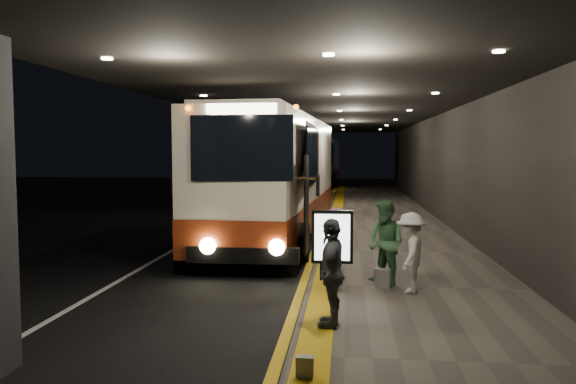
{
  "coord_description": "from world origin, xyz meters",
  "views": [
    {
      "loc": [
        3.3,
        -14.65,
        2.92
      ],
      "look_at": [
        1.54,
        1.92,
        1.7
      ],
      "focal_mm": 35.0,
      "sensor_mm": 36.0,
      "label": 1
    }
  ],
  "objects_px": {
    "bag_polka": "(383,278)",
    "info_sign": "(332,239)",
    "bag_plain": "(305,367)",
    "coach_second": "(309,169)",
    "stanchion_post": "(321,254)",
    "passenger_waiting_white": "(411,252)",
    "passenger_boarding": "(339,245)",
    "passenger_waiting_green": "(386,243)",
    "coach_third": "(319,164)",
    "passenger_waiting_grey": "(332,273)",
    "coach_main": "(277,181)"
  },
  "relations": [
    {
      "from": "passenger_waiting_green",
      "to": "passenger_waiting_white",
      "type": "height_order",
      "value": "passenger_waiting_green"
    },
    {
      "from": "coach_third",
      "to": "passenger_boarding",
      "type": "relative_size",
      "value": 7.75
    },
    {
      "from": "coach_main",
      "to": "stanchion_post",
      "type": "distance_m",
      "value": 7.05
    },
    {
      "from": "info_sign",
      "to": "passenger_waiting_grey",
      "type": "bearing_deg",
      "value": -89.16
    },
    {
      "from": "coach_third",
      "to": "passenger_waiting_white",
      "type": "xyz_separation_m",
      "value": [
        3.63,
        -36.31,
        -0.89
      ]
    },
    {
      "from": "coach_main",
      "to": "coach_third",
      "type": "xyz_separation_m",
      "value": [
        -0.04,
        28.82,
        -0.09
      ]
    },
    {
      "from": "coach_main",
      "to": "coach_second",
      "type": "bearing_deg",
      "value": 93.0
    },
    {
      "from": "passenger_waiting_green",
      "to": "bag_polka",
      "type": "bearing_deg",
      "value": -60.66
    },
    {
      "from": "stanchion_post",
      "to": "coach_main",
      "type": "bearing_deg",
      "value": 104.9
    },
    {
      "from": "coach_third",
      "to": "stanchion_post",
      "type": "bearing_deg",
      "value": -84.09
    },
    {
      "from": "bag_polka",
      "to": "bag_plain",
      "type": "relative_size",
      "value": 1.41
    },
    {
      "from": "bag_polka",
      "to": "coach_second",
      "type": "bearing_deg",
      "value": 97.67
    },
    {
      "from": "passenger_boarding",
      "to": "passenger_waiting_green",
      "type": "distance_m",
      "value": 1.01
    },
    {
      "from": "coach_second",
      "to": "passenger_boarding",
      "type": "bearing_deg",
      "value": -84.9
    },
    {
      "from": "passenger_waiting_grey",
      "to": "coach_main",
      "type": "bearing_deg",
      "value": -162.4
    },
    {
      "from": "coach_second",
      "to": "passenger_waiting_grey",
      "type": "distance_m",
      "value": 25.89
    },
    {
      "from": "bag_polka",
      "to": "passenger_waiting_green",
      "type": "bearing_deg",
      "value": 73.67
    },
    {
      "from": "coach_second",
      "to": "bag_plain",
      "type": "bearing_deg",
      "value": -86.58
    },
    {
      "from": "bag_polka",
      "to": "info_sign",
      "type": "xyz_separation_m",
      "value": [
        -1.01,
        -0.86,
        0.92
      ]
    },
    {
      "from": "bag_plain",
      "to": "stanchion_post",
      "type": "height_order",
      "value": "stanchion_post"
    },
    {
      "from": "passenger_waiting_white",
      "to": "stanchion_post",
      "type": "xyz_separation_m",
      "value": [
        -1.8,
        0.78,
        -0.21
      ]
    },
    {
      "from": "coach_main",
      "to": "passenger_boarding",
      "type": "distance_m",
      "value": 7.11
    },
    {
      "from": "coach_second",
      "to": "info_sign",
      "type": "distance_m",
      "value": 24.08
    },
    {
      "from": "bag_plain",
      "to": "info_sign",
      "type": "height_order",
      "value": "info_sign"
    },
    {
      "from": "stanchion_post",
      "to": "bag_polka",
      "type": "bearing_deg",
      "value": -19.0
    },
    {
      "from": "coach_third",
      "to": "passenger_boarding",
      "type": "bearing_deg",
      "value": -83.49
    },
    {
      "from": "passenger_waiting_green",
      "to": "coach_main",
      "type": "bearing_deg",
      "value": 160.05
    },
    {
      "from": "passenger_waiting_green",
      "to": "bag_plain",
      "type": "relative_size",
      "value": 6.56
    },
    {
      "from": "passenger_waiting_grey",
      "to": "stanchion_post",
      "type": "distance_m",
      "value": 3.14
    },
    {
      "from": "passenger_waiting_green",
      "to": "bag_plain",
      "type": "distance_m",
      "value": 5.19
    },
    {
      "from": "bag_polka",
      "to": "bag_plain",
      "type": "xyz_separation_m",
      "value": [
        -1.23,
        -4.74,
        -0.06
      ]
    },
    {
      "from": "passenger_boarding",
      "to": "bag_polka",
      "type": "xyz_separation_m",
      "value": [
        0.91,
        -0.45,
        -0.6
      ]
    },
    {
      "from": "coach_third",
      "to": "passenger_waiting_green",
      "type": "relative_size",
      "value": 6.92
    },
    {
      "from": "passenger_boarding",
      "to": "passenger_waiting_white",
      "type": "height_order",
      "value": "same"
    },
    {
      "from": "coach_main",
      "to": "stanchion_post",
      "type": "bearing_deg",
      "value": -72.27
    },
    {
      "from": "coach_second",
      "to": "info_sign",
      "type": "xyz_separation_m",
      "value": [
        2.1,
        -23.98,
        -0.57
      ]
    },
    {
      "from": "coach_main",
      "to": "passenger_waiting_green",
      "type": "xyz_separation_m",
      "value": [
        3.14,
        -6.92,
        -0.88
      ]
    },
    {
      "from": "coach_second",
      "to": "passenger_waiting_white",
      "type": "xyz_separation_m",
      "value": [
        3.63,
        -23.45,
        -0.9
      ]
    },
    {
      "from": "passenger_boarding",
      "to": "passenger_waiting_grey",
      "type": "distance_m",
      "value": 3.12
    },
    {
      "from": "info_sign",
      "to": "stanchion_post",
      "type": "distance_m",
      "value": 1.44
    },
    {
      "from": "passenger_waiting_green",
      "to": "bag_polka",
      "type": "xyz_separation_m",
      "value": [
        -0.07,
        -0.23,
        -0.69
      ]
    },
    {
      "from": "bag_polka",
      "to": "stanchion_post",
      "type": "height_order",
      "value": "stanchion_post"
    },
    {
      "from": "passenger_waiting_grey",
      "to": "info_sign",
      "type": "xyz_separation_m",
      "value": [
        -0.04,
        1.8,
        0.25
      ]
    },
    {
      "from": "coach_second",
      "to": "bag_polka",
      "type": "bearing_deg",
      "value": -82.78
    },
    {
      "from": "passenger_waiting_green",
      "to": "stanchion_post",
      "type": "relative_size",
      "value": 1.53
    },
    {
      "from": "coach_second",
      "to": "info_sign",
      "type": "bearing_deg",
      "value": -85.43
    },
    {
      "from": "bag_plain",
      "to": "stanchion_post",
      "type": "xyz_separation_m",
      "value": [
        -0.05,
        5.18,
        0.44
      ]
    },
    {
      "from": "coach_third",
      "to": "stanchion_post",
      "type": "xyz_separation_m",
      "value": [
        1.83,
        -35.53,
        -1.1
      ]
    },
    {
      "from": "passenger_waiting_white",
      "to": "stanchion_post",
      "type": "height_order",
      "value": "passenger_waiting_white"
    },
    {
      "from": "info_sign",
      "to": "passenger_boarding",
      "type": "bearing_deg",
      "value": 85.14
    }
  ]
}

